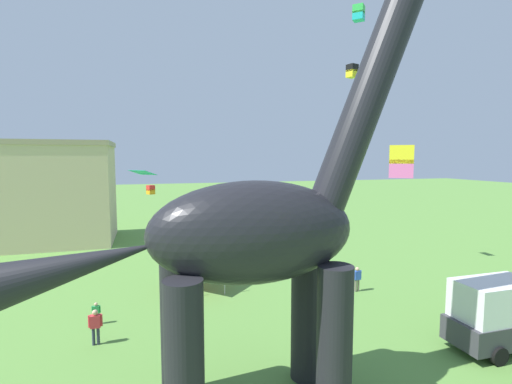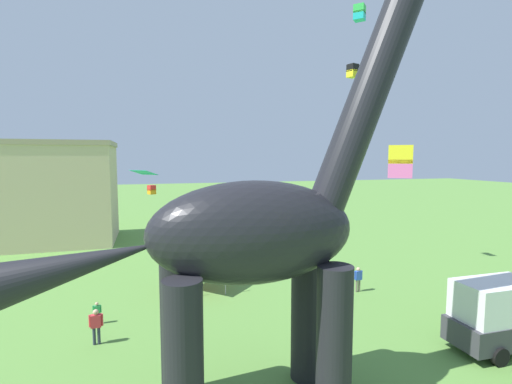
% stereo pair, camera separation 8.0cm
% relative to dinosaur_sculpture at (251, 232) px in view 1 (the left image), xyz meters
% --- Properties ---
extents(dinosaur_sculpture, '(16.38, 3.47, 17.12)m').
position_rel_dinosaur_sculpture_xyz_m(dinosaur_sculpture, '(0.00, 0.00, 0.00)').
color(dinosaur_sculpture, black).
rests_on(dinosaur_sculpture, ground_plane).
extents(parked_box_truck, '(5.60, 2.36, 3.20)m').
position_rel_dinosaur_sculpture_xyz_m(parked_box_truck, '(12.22, 0.65, -4.54)').
color(parked_box_truck, '#38383D').
rests_on(parked_box_truck, ground_plane).
extents(person_far_spectator, '(0.44, 0.19, 1.17)m').
position_rel_dinosaur_sculpture_xyz_m(person_far_spectator, '(-5.99, 8.51, -5.48)').
color(person_far_spectator, black).
rests_on(person_far_spectator, ground_plane).
extents(person_strolling_adult, '(0.60, 0.27, 1.61)m').
position_rel_dinosaur_sculpture_xyz_m(person_strolling_adult, '(9.64, 8.91, -5.21)').
color(person_strolling_adult, '#6B6056').
rests_on(person_strolling_adult, ground_plane).
extents(person_watching_child, '(0.63, 0.28, 1.68)m').
position_rel_dinosaur_sculpture_xyz_m(person_watching_child, '(-5.75, 6.23, -5.17)').
color(person_watching_child, '#2D3347').
rests_on(person_watching_child, ground_plane).
extents(festival_canopy_tent, '(3.15, 3.15, 3.00)m').
position_rel_dinosaur_sculpture_xyz_m(festival_canopy_tent, '(-0.05, 12.21, -3.64)').
color(festival_canopy_tent, '#B2B2B7').
rests_on(festival_canopy_tent, ground_plane).
extents(kite_far_left, '(0.75, 0.75, 0.77)m').
position_rel_dinosaur_sculpture_xyz_m(kite_far_left, '(2.54, -4.20, 2.39)').
color(kite_far_left, yellow).
extents(kite_mid_right, '(0.95, 1.22, 1.41)m').
position_rel_dinosaur_sculpture_xyz_m(kite_mid_right, '(13.57, 12.54, 9.45)').
color(kite_mid_right, '#287AE5').
extents(kite_near_high, '(0.78, 0.78, 0.79)m').
position_rel_dinosaur_sculpture_xyz_m(kite_near_high, '(7.88, 6.62, 10.22)').
color(kite_near_high, green).
extents(kite_mid_center, '(2.15, 2.16, 0.39)m').
position_rel_dinosaur_sculpture_xyz_m(kite_mid_center, '(-3.56, 16.79, 1.38)').
color(kite_mid_center, '#19B2B7').
extents(kite_high_right, '(0.53, 0.53, 0.60)m').
position_rel_dinosaur_sculpture_xyz_m(kite_high_right, '(6.02, 4.01, 6.50)').
color(kite_high_right, black).
extents(kite_high_left, '(0.54, 0.54, 0.57)m').
position_rel_dinosaur_sculpture_xyz_m(kite_high_left, '(-3.07, 12.16, 0.49)').
color(kite_high_left, red).
extents(background_building_block, '(14.29, 8.58, 10.30)m').
position_rel_dinosaur_sculpture_xyz_m(background_building_block, '(-13.71, 29.85, -1.03)').
color(background_building_block, '#CCB78E').
rests_on(background_building_block, ground_plane).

